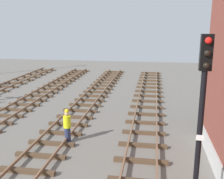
# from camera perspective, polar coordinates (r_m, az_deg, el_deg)

# --- Properties ---
(signal_mast) EXTENTS (0.36, 0.40, 5.88)m
(signal_mast) POSITION_cam_1_polar(r_m,az_deg,el_deg) (8.85, 18.72, -3.31)
(signal_mast) COLOR black
(signal_mast) RESTS_ON ground
(track_worker_distant) EXTENTS (0.40, 0.40, 1.87)m
(track_worker_distant) POSITION_cam_1_polar(r_m,az_deg,el_deg) (14.39, -9.57, -7.72)
(track_worker_distant) COLOR #262D4C
(track_worker_distant) RESTS_ON ground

